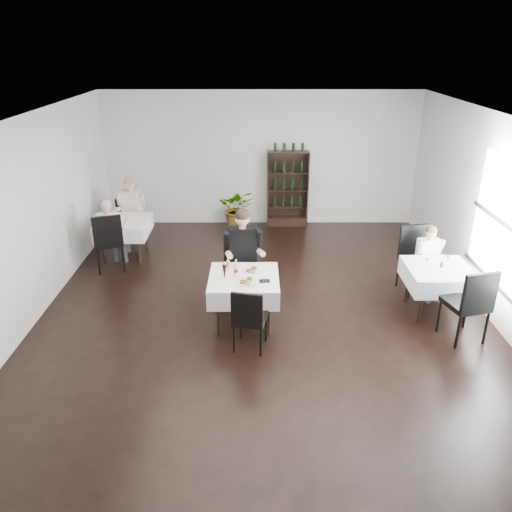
# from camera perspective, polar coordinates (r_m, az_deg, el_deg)

# --- Properties ---
(room_shell) EXTENTS (9.00, 9.00, 9.00)m
(room_shell) POSITION_cam_1_polar(r_m,az_deg,el_deg) (7.08, 0.97, 2.95)
(room_shell) COLOR black
(room_shell) RESTS_ON ground
(window_right) EXTENTS (0.06, 2.30, 1.85)m
(window_right) POSITION_cam_1_polar(r_m,az_deg,el_deg) (7.95, 26.95, 2.63)
(window_right) COLOR white
(window_right) RESTS_ON room_shell
(wine_shelf) EXTENTS (0.90, 0.28, 1.75)m
(wine_shelf) POSITION_cam_1_polar(r_m,az_deg,el_deg) (11.41, 3.63, 7.55)
(wine_shelf) COLOR black
(wine_shelf) RESTS_ON ground
(main_table) EXTENTS (1.03, 1.03, 0.77)m
(main_table) POSITION_cam_1_polar(r_m,az_deg,el_deg) (7.44, -1.39, -3.39)
(main_table) COLOR black
(main_table) RESTS_ON ground
(left_table) EXTENTS (0.98, 0.98, 0.77)m
(left_table) POSITION_cam_1_polar(r_m,az_deg,el_deg) (10.07, -14.89, 3.20)
(left_table) COLOR black
(left_table) RESTS_ON ground
(right_table) EXTENTS (0.98, 0.98, 0.77)m
(right_table) POSITION_cam_1_polar(r_m,az_deg,el_deg) (8.21, 20.10, -2.23)
(right_table) COLOR black
(right_table) RESTS_ON ground
(potted_tree) EXTENTS (0.86, 0.75, 0.91)m
(potted_tree) POSITION_cam_1_polar(r_m,az_deg,el_deg) (11.40, -2.07, 5.51)
(potted_tree) COLOR #22501B
(potted_tree) RESTS_ON ground
(main_chair_far) EXTENTS (0.52, 0.53, 1.08)m
(main_chair_far) POSITION_cam_1_polar(r_m,az_deg,el_deg) (8.13, -1.93, -0.96)
(main_chair_far) COLOR black
(main_chair_far) RESTS_ON ground
(main_chair_near) EXTENTS (0.51, 0.52, 0.95)m
(main_chair_near) POSITION_cam_1_polar(r_m,az_deg,el_deg) (6.82, -0.81, -6.90)
(main_chair_near) COLOR black
(main_chair_near) RESTS_ON ground
(left_chair_far) EXTENTS (0.51, 0.51, 0.92)m
(left_chair_far) POSITION_cam_1_polar(r_m,az_deg,el_deg) (10.87, -14.55, 4.22)
(left_chair_far) COLOR black
(left_chair_far) RESTS_ON ground
(left_chair_near) EXTENTS (0.65, 0.65, 1.13)m
(left_chair_near) POSITION_cam_1_polar(r_m,az_deg,el_deg) (9.50, -16.52, 1.92)
(left_chair_near) COLOR black
(left_chair_near) RESTS_ON ground
(right_chair_far) EXTENTS (0.60, 0.60, 1.13)m
(right_chair_far) POSITION_cam_1_polar(r_m,az_deg,el_deg) (8.87, 17.82, 0.19)
(right_chair_far) COLOR black
(right_chair_far) RESTS_ON ground
(right_chair_near) EXTENTS (0.64, 0.64, 1.15)m
(right_chair_near) POSITION_cam_1_polar(r_m,az_deg,el_deg) (7.57, 23.34, -4.73)
(right_chair_near) COLOR black
(right_chair_near) RESTS_ON ground
(diner_main) EXTENTS (0.64, 0.66, 1.58)m
(diner_main) POSITION_cam_1_polar(r_m,az_deg,el_deg) (7.88, -1.47, 0.59)
(diner_main) COLOR #414148
(diner_main) RESTS_ON ground
(diner_left_far) EXTENTS (0.56, 0.57, 1.46)m
(diner_left_far) POSITION_cam_1_polar(r_m,az_deg,el_deg) (10.47, -14.08, 5.39)
(diner_left_far) COLOR #414148
(diner_left_far) RESTS_ON ground
(diner_left_near) EXTENTS (0.55, 0.58, 1.34)m
(diner_left_near) POSITION_cam_1_polar(r_m,az_deg,el_deg) (9.59, -16.27, 3.05)
(diner_left_near) COLOR #414148
(diner_left_near) RESTS_ON ground
(diner_right_far) EXTENTS (0.52, 0.55, 1.24)m
(diner_right_far) POSITION_cam_1_polar(r_m,az_deg,el_deg) (8.67, 19.25, -0.03)
(diner_right_far) COLOR #414148
(diner_right_far) RESTS_ON ground
(plate_far) EXTENTS (0.29, 0.29, 0.07)m
(plate_far) POSITION_cam_1_polar(r_m,az_deg,el_deg) (7.52, -0.49, -1.69)
(plate_far) COLOR white
(plate_far) RESTS_ON main_table
(plate_near) EXTENTS (0.28, 0.28, 0.08)m
(plate_near) POSITION_cam_1_polar(r_m,az_deg,el_deg) (7.18, -1.07, -2.97)
(plate_near) COLOR white
(plate_near) RESTS_ON main_table
(pilsner_dark) EXTENTS (0.07, 0.07, 0.29)m
(pilsner_dark) POSITION_cam_1_polar(r_m,az_deg,el_deg) (7.24, -3.62, -1.87)
(pilsner_dark) COLOR black
(pilsner_dark) RESTS_ON main_table
(pilsner_lager) EXTENTS (0.06, 0.06, 0.26)m
(pilsner_lager) POSITION_cam_1_polar(r_m,az_deg,el_deg) (7.42, -3.20, -1.31)
(pilsner_lager) COLOR gold
(pilsner_lager) RESTS_ON main_table
(coke_bottle) EXTENTS (0.07, 0.07, 0.27)m
(coke_bottle) POSITION_cam_1_polar(r_m,az_deg,el_deg) (7.35, -2.29, -1.54)
(coke_bottle) COLOR silver
(coke_bottle) RESTS_ON main_table
(napkin_cutlery) EXTENTS (0.17, 0.17, 0.02)m
(napkin_cutlery) POSITION_cam_1_polar(r_m,az_deg,el_deg) (7.23, 0.97, -2.86)
(napkin_cutlery) COLOR black
(napkin_cutlery) RESTS_ON main_table
(pepper_mill) EXTENTS (0.04, 0.04, 0.09)m
(pepper_mill) POSITION_cam_1_polar(r_m,az_deg,el_deg) (8.16, 20.44, -0.93)
(pepper_mill) COLOR black
(pepper_mill) RESTS_ON right_table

